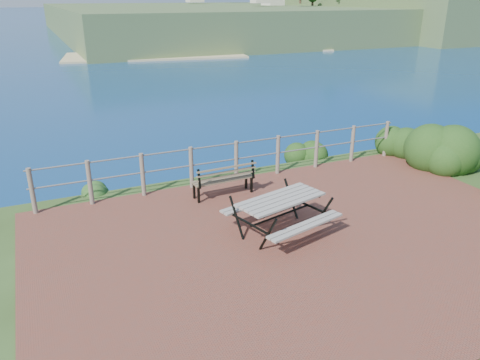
{
  "coord_description": "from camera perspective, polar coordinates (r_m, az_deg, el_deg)",
  "views": [
    {
      "loc": [
        -4.32,
        -6.49,
        4.27
      ],
      "look_at": [
        -0.68,
        1.62,
        0.75
      ],
      "focal_mm": 35.0,
      "sensor_mm": 36.0,
      "label": 1
    }
  ],
  "objects": [
    {
      "name": "shrub_lip_west",
      "position": [
        11.52,
        -17.67,
        -1.24
      ],
      "size": [
        0.7,
        0.7,
        0.41
      ],
      "primitive_type": "ellipsoid",
      "color": "#215720",
      "rests_on": "ground"
    },
    {
      "name": "distant_bay",
      "position": [
        274.27,
        17.11,
        19.48
      ],
      "size": [
        290.0,
        232.36,
        24.0
      ],
      "color": "#446432",
      "rests_on": "ground"
    },
    {
      "name": "safety_railing",
      "position": [
        11.37,
        -0.46,
        2.6
      ],
      "size": [
        9.4,
        0.1,
        1.0
      ],
      "color": "#6B5B4C",
      "rests_on": "ground"
    },
    {
      "name": "picnic_table",
      "position": [
        8.88,
        4.95,
        -3.88
      ],
      "size": [
        1.83,
        1.45,
        0.72
      ],
      "rotation": [
        0.0,
        0.0,
        0.25
      ],
      "color": "gray",
      "rests_on": "ground"
    },
    {
      "name": "ocean",
      "position": [
        206.58,
        -24.35,
        18.61
      ],
      "size": [
        1200.0,
        1200.0,
        0.0
      ],
      "primitive_type": "plane",
      "color": "navy",
      "rests_on": "ground"
    },
    {
      "name": "shrub_right_edge",
      "position": [
        14.33,
        18.86,
        3.06
      ],
      "size": [
        0.99,
        0.99,
        1.41
      ],
      "primitive_type": "ellipsoid",
      "color": "#123C12",
      "rests_on": "ground"
    },
    {
      "name": "shrub_right_front",
      "position": [
        13.59,
        23.54,
        1.41
      ],
      "size": [
        1.53,
        1.53,
        2.16
      ],
      "primitive_type": "ellipsoid",
      "color": "#123C12",
      "rests_on": "ground"
    },
    {
      "name": "ground",
      "position": [
        8.89,
        8.37,
        -7.37
      ],
      "size": [
        10.0,
        7.0,
        0.12
      ],
      "primitive_type": "cube",
      "color": "brown",
      "rests_on": "ground"
    },
    {
      "name": "park_bench",
      "position": [
        10.49,
        -2.08,
        0.69
      ],
      "size": [
        1.43,
        0.42,
        0.8
      ],
      "rotation": [
        0.0,
        0.0,
        0.05
      ],
      "color": "brown",
      "rests_on": "ground"
    },
    {
      "name": "shrub_lip_east",
      "position": [
        13.52,
        8.25,
        2.94
      ],
      "size": [
        0.86,
        0.86,
        0.64
      ],
      "primitive_type": "ellipsoid",
      "color": "#123C12",
      "rests_on": "ground"
    }
  ]
}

